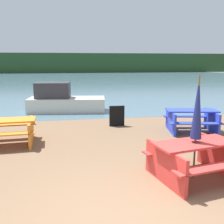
% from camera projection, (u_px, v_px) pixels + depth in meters
% --- Properties ---
extents(ground_plane, '(60.00, 60.00, 0.00)m').
position_uv_depth(ground_plane, '(127.00, 224.00, 3.84)').
color(ground_plane, brown).
extents(water, '(60.00, 50.00, 0.00)m').
position_uv_depth(water, '(72.00, 79.00, 34.92)').
color(water, slate).
rests_on(water, ground_plane).
extents(far_treeline, '(80.00, 1.60, 4.00)m').
position_uv_depth(far_treeline, '(70.00, 63.00, 53.88)').
color(far_treeline, '#284723').
rests_on(far_treeline, water).
extents(picnic_table_red, '(1.90, 1.68, 0.75)m').
position_uv_depth(picnic_table_red, '(194.00, 156.00, 5.29)').
color(picnic_table_red, red).
rests_on(picnic_table_red, ground_plane).
extents(picnic_table_orange, '(1.63, 1.48, 0.72)m').
position_uv_depth(picnic_table_orange, '(8.00, 129.00, 7.44)').
color(picnic_table_orange, orange).
rests_on(picnic_table_orange, ground_plane).
extents(picnic_table_blue, '(1.88, 1.66, 0.75)m').
position_uv_depth(picnic_table_blue, '(191.00, 118.00, 8.82)').
color(picnic_table_blue, blue).
rests_on(picnic_table_blue, ground_plane).
extents(umbrella_navy, '(0.23, 0.23, 2.09)m').
position_uv_depth(umbrella_navy, '(197.00, 108.00, 5.10)').
color(umbrella_navy, brown).
rests_on(umbrella_navy, ground_plane).
extents(boat, '(3.69, 1.80, 1.38)m').
position_uv_depth(boat, '(63.00, 101.00, 12.36)').
color(boat, beige).
rests_on(boat, water).
extents(signboard, '(0.55, 0.08, 0.75)m').
position_uv_depth(signboard, '(117.00, 116.00, 9.59)').
color(signboard, black).
rests_on(signboard, ground_plane).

